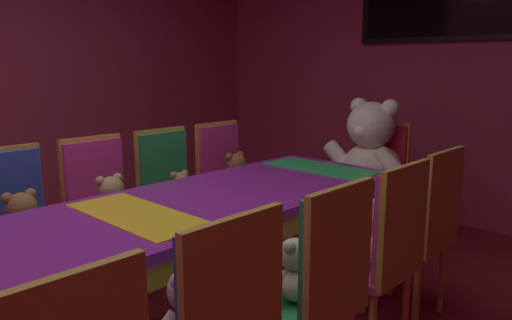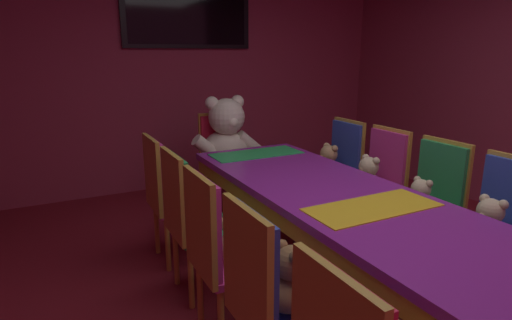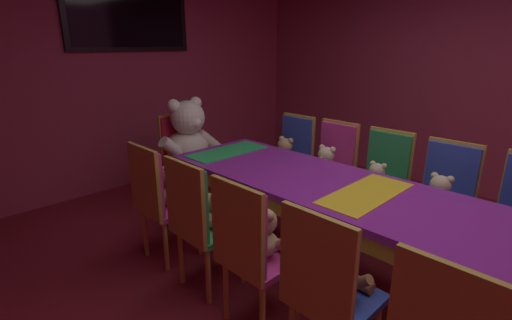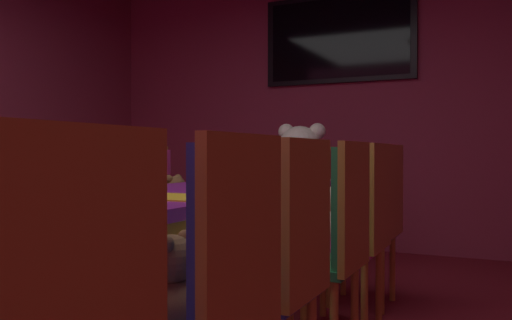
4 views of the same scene
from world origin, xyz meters
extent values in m
cube|color=#99334C|center=(0.00, 3.20, 1.40)|extent=(5.20, 0.12, 2.80)
cube|color=purple|center=(0.00, 0.00, 0.71)|extent=(0.90, 3.34, 0.05)
cube|color=gold|center=(0.00, 0.00, 0.64)|extent=(0.88, 3.28, 0.10)
cylinder|color=#4C3826|center=(0.38, 1.50, 0.34)|extent=(0.07, 0.07, 0.69)
cylinder|color=#4C3826|center=(-0.38, 1.50, 0.34)|extent=(0.07, 0.07, 0.69)
cube|color=yellow|center=(0.00, 0.00, 0.74)|extent=(0.77, 0.32, 0.01)
cube|color=green|center=(0.00, 1.42, 0.74)|extent=(0.77, 0.32, 0.01)
cube|color=#2D47B2|center=(-0.70, -0.26, 0.44)|extent=(0.40, 0.40, 0.04)
cube|color=#2D47B2|center=(-0.88, -0.26, 0.71)|extent=(0.05, 0.38, 0.50)
cube|color=gold|center=(-0.90, -0.26, 0.71)|extent=(0.03, 0.41, 0.55)
cylinder|color=gold|center=(-0.54, -0.10, 0.21)|extent=(0.04, 0.04, 0.42)
cylinder|color=gold|center=(-0.54, -0.42, 0.21)|extent=(0.04, 0.04, 0.42)
cylinder|color=gold|center=(-0.86, -0.10, 0.21)|extent=(0.04, 0.04, 0.42)
ellipsoid|color=olive|center=(-0.70, -0.26, 0.55)|extent=(0.20, 0.20, 0.16)
sphere|color=olive|center=(-0.69, -0.26, 0.69)|extent=(0.16, 0.16, 0.16)
sphere|color=#AE7747|center=(-0.63, -0.26, 0.68)|extent=(0.06, 0.06, 0.06)
sphere|color=olive|center=(-0.70, -0.20, 0.75)|extent=(0.06, 0.06, 0.06)
sphere|color=olive|center=(-0.70, -0.32, 0.75)|extent=(0.06, 0.06, 0.06)
cylinder|color=olive|center=(-0.66, -0.16, 0.56)|extent=(0.06, 0.14, 0.13)
cylinder|color=olive|center=(-0.66, -0.36, 0.56)|extent=(0.06, 0.14, 0.13)
cylinder|color=olive|center=(-0.57, -0.20, 0.49)|extent=(0.07, 0.15, 0.07)
cylinder|color=olive|center=(-0.57, -0.31, 0.49)|extent=(0.07, 0.15, 0.07)
cube|color=#CC338C|center=(-0.72, 0.27, 0.44)|extent=(0.40, 0.40, 0.04)
cube|color=#CC338C|center=(-0.90, 0.27, 0.71)|extent=(0.05, 0.38, 0.50)
cube|color=gold|center=(-0.92, 0.27, 0.71)|extent=(0.03, 0.41, 0.55)
cylinder|color=gold|center=(-0.56, 0.43, 0.21)|extent=(0.04, 0.04, 0.42)
cylinder|color=gold|center=(-0.56, 0.11, 0.21)|extent=(0.04, 0.04, 0.42)
cylinder|color=gold|center=(-0.88, 0.43, 0.21)|extent=(0.04, 0.04, 0.42)
cylinder|color=gold|center=(-0.88, 0.11, 0.21)|extent=(0.04, 0.04, 0.42)
ellipsoid|color=tan|center=(-0.72, 0.27, 0.55)|extent=(0.20, 0.20, 0.16)
sphere|color=tan|center=(-0.70, 0.27, 0.69)|extent=(0.16, 0.16, 0.16)
sphere|color=tan|center=(-0.64, 0.27, 0.68)|extent=(0.06, 0.06, 0.06)
sphere|color=tan|center=(-0.72, 0.33, 0.75)|extent=(0.06, 0.06, 0.06)
sphere|color=tan|center=(-0.72, 0.21, 0.75)|extent=(0.06, 0.06, 0.06)
cylinder|color=tan|center=(-0.67, 0.37, 0.56)|extent=(0.05, 0.14, 0.13)
cylinder|color=tan|center=(-0.67, 0.17, 0.56)|extent=(0.05, 0.14, 0.13)
cylinder|color=tan|center=(-0.59, 0.32, 0.49)|extent=(0.07, 0.15, 0.07)
cylinder|color=tan|center=(-0.59, 0.22, 0.49)|extent=(0.07, 0.15, 0.07)
cube|color=#268C4C|center=(-0.71, 0.79, 0.44)|extent=(0.40, 0.40, 0.04)
cube|color=#268C4C|center=(-0.89, 0.79, 0.71)|extent=(0.05, 0.38, 0.50)
cube|color=gold|center=(-0.91, 0.79, 0.71)|extent=(0.03, 0.41, 0.55)
cylinder|color=gold|center=(-0.55, 0.95, 0.21)|extent=(0.04, 0.04, 0.42)
cylinder|color=gold|center=(-0.55, 0.63, 0.21)|extent=(0.04, 0.04, 0.42)
cylinder|color=gold|center=(-0.87, 0.95, 0.21)|extent=(0.04, 0.04, 0.42)
cylinder|color=gold|center=(-0.87, 0.63, 0.21)|extent=(0.04, 0.04, 0.42)
ellipsoid|color=#9E7247|center=(-0.71, 0.79, 0.53)|extent=(0.16, 0.16, 0.13)
sphere|color=#9E7247|center=(-0.69, 0.79, 0.65)|extent=(0.13, 0.13, 0.13)
sphere|color=tan|center=(-0.65, 0.79, 0.64)|extent=(0.05, 0.05, 0.05)
sphere|color=#9E7247|center=(-0.71, 0.84, 0.69)|extent=(0.05, 0.05, 0.05)
sphere|color=#9E7247|center=(-0.71, 0.74, 0.69)|extent=(0.05, 0.05, 0.05)
cylinder|color=#9E7247|center=(-0.67, 0.87, 0.54)|extent=(0.04, 0.11, 0.11)
cylinder|color=#9E7247|center=(-0.67, 0.71, 0.54)|extent=(0.04, 0.11, 0.11)
cylinder|color=#9E7247|center=(-0.60, 0.83, 0.49)|extent=(0.05, 0.12, 0.05)
cylinder|color=#9E7247|center=(-0.60, 0.75, 0.49)|extent=(0.05, 0.12, 0.05)
cube|color=#CC338C|center=(-0.71, 1.31, 0.44)|extent=(0.40, 0.40, 0.04)
cube|color=#CC338C|center=(-0.89, 1.31, 0.71)|extent=(0.05, 0.38, 0.50)
cube|color=gold|center=(-0.91, 1.31, 0.71)|extent=(0.03, 0.41, 0.55)
cylinder|color=gold|center=(-0.55, 1.47, 0.21)|extent=(0.04, 0.04, 0.42)
cylinder|color=gold|center=(-0.55, 1.15, 0.21)|extent=(0.04, 0.04, 0.42)
cylinder|color=gold|center=(-0.87, 1.47, 0.21)|extent=(0.04, 0.04, 0.42)
cylinder|color=gold|center=(-0.87, 1.15, 0.21)|extent=(0.04, 0.04, 0.42)
ellipsoid|color=brown|center=(-0.71, 1.31, 0.55)|extent=(0.20, 0.20, 0.16)
sphere|color=brown|center=(-0.69, 1.31, 0.69)|extent=(0.16, 0.16, 0.16)
sphere|color=#99663C|center=(-0.64, 1.31, 0.68)|extent=(0.06, 0.06, 0.06)
sphere|color=brown|center=(-0.71, 1.37, 0.75)|extent=(0.06, 0.06, 0.06)
sphere|color=brown|center=(-0.71, 1.25, 0.75)|extent=(0.06, 0.06, 0.06)
cylinder|color=brown|center=(-0.67, 1.41, 0.56)|extent=(0.05, 0.14, 0.13)
cylinder|color=brown|center=(-0.67, 1.22, 0.56)|extent=(0.05, 0.14, 0.13)
cylinder|color=brown|center=(-0.58, 1.37, 0.49)|extent=(0.07, 0.15, 0.07)
cylinder|color=brown|center=(-0.58, 1.26, 0.49)|extent=(0.07, 0.15, 0.07)
cube|color=#2D47B2|center=(0.88, -0.24, 0.71)|extent=(0.05, 0.38, 0.50)
cube|color=gold|center=(0.90, -0.24, 0.71)|extent=(0.03, 0.41, 0.55)
sphere|color=beige|center=(0.68, -0.24, 0.68)|extent=(0.15, 0.15, 0.15)
sphere|color=#FDDCAD|center=(0.63, -0.24, 0.67)|extent=(0.06, 0.06, 0.06)
sphere|color=beige|center=(0.70, -0.30, 0.74)|extent=(0.06, 0.06, 0.06)
sphere|color=beige|center=(0.70, -0.18, 0.74)|extent=(0.06, 0.06, 0.06)
cylinder|color=beige|center=(0.66, -0.15, 0.56)|extent=(0.05, 0.13, 0.13)
cube|color=#268C4C|center=(0.72, 0.29, 0.44)|extent=(0.40, 0.40, 0.04)
cube|color=#268C4C|center=(0.90, 0.29, 0.71)|extent=(0.05, 0.38, 0.50)
cube|color=gold|center=(0.92, 0.29, 0.71)|extent=(0.03, 0.41, 0.55)
ellipsoid|color=beige|center=(0.72, 0.29, 0.54)|extent=(0.17, 0.17, 0.14)
sphere|color=beige|center=(0.70, 0.29, 0.66)|extent=(0.14, 0.14, 0.14)
sphere|color=#FDDCAD|center=(0.66, 0.29, 0.65)|extent=(0.05, 0.05, 0.05)
sphere|color=beige|center=(0.72, 0.24, 0.71)|extent=(0.05, 0.05, 0.05)
sphere|color=beige|center=(0.72, 0.34, 0.71)|extent=(0.05, 0.05, 0.05)
cylinder|color=beige|center=(0.68, 0.20, 0.55)|extent=(0.05, 0.12, 0.11)
cylinder|color=beige|center=(0.68, 0.37, 0.55)|extent=(0.05, 0.12, 0.11)
cylinder|color=beige|center=(0.61, 0.24, 0.49)|extent=(0.06, 0.13, 0.06)
cylinder|color=beige|center=(0.61, 0.33, 0.49)|extent=(0.06, 0.13, 0.06)
cube|color=#CC338C|center=(0.71, 0.81, 0.44)|extent=(0.40, 0.40, 0.04)
cube|color=#CC338C|center=(0.89, 0.81, 0.71)|extent=(0.05, 0.38, 0.50)
cube|color=gold|center=(0.91, 0.81, 0.71)|extent=(0.03, 0.41, 0.55)
cylinder|color=gold|center=(0.87, 0.97, 0.21)|extent=(0.04, 0.04, 0.42)
cylinder|color=gold|center=(0.55, 0.97, 0.21)|extent=(0.04, 0.04, 0.42)
cylinder|color=gold|center=(0.55, 0.65, 0.21)|extent=(0.04, 0.04, 0.42)
ellipsoid|color=beige|center=(0.71, 0.81, 0.55)|extent=(0.20, 0.20, 0.16)
sphere|color=beige|center=(0.69, 0.81, 0.69)|extent=(0.16, 0.16, 0.16)
sphere|color=#FDDCAD|center=(0.64, 0.81, 0.68)|extent=(0.06, 0.06, 0.06)
sphere|color=beige|center=(0.71, 0.75, 0.75)|extent=(0.06, 0.06, 0.06)
sphere|color=beige|center=(0.71, 0.87, 0.75)|extent=(0.06, 0.06, 0.06)
cylinder|color=beige|center=(0.67, 0.71, 0.56)|extent=(0.06, 0.14, 0.13)
cylinder|color=beige|center=(0.67, 0.91, 0.56)|extent=(0.06, 0.14, 0.13)
cylinder|color=beige|center=(0.58, 0.76, 0.49)|extent=(0.07, 0.15, 0.07)
cylinder|color=beige|center=(0.58, 0.86, 0.49)|extent=(0.07, 0.15, 0.07)
cube|color=#2D47B2|center=(0.69, 1.31, 0.44)|extent=(0.40, 0.40, 0.04)
cube|color=#2D47B2|center=(0.87, 1.31, 0.71)|extent=(0.05, 0.38, 0.50)
cube|color=gold|center=(0.89, 1.31, 0.71)|extent=(0.03, 0.41, 0.55)
cylinder|color=gold|center=(0.85, 1.47, 0.21)|extent=(0.04, 0.04, 0.42)
cylinder|color=gold|center=(0.85, 1.15, 0.21)|extent=(0.04, 0.04, 0.42)
cylinder|color=gold|center=(0.53, 1.47, 0.21)|extent=(0.04, 0.04, 0.42)
cylinder|color=gold|center=(0.53, 1.15, 0.21)|extent=(0.04, 0.04, 0.42)
ellipsoid|color=tan|center=(0.69, 1.31, 0.55)|extent=(0.20, 0.20, 0.16)
sphere|color=tan|center=(0.67, 1.31, 0.69)|extent=(0.16, 0.16, 0.16)
sphere|color=tan|center=(0.62, 1.31, 0.68)|extent=(0.06, 0.06, 0.06)
sphere|color=tan|center=(0.69, 1.25, 0.75)|extent=(0.06, 0.06, 0.06)
sphere|color=tan|center=(0.69, 1.36, 0.75)|extent=(0.06, 0.06, 0.06)
cylinder|color=tan|center=(0.65, 1.21, 0.56)|extent=(0.06, 0.14, 0.13)
cylinder|color=tan|center=(0.65, 1.40, 0.56)|extent=(0.06, 0.14, 0.13)
cylinder|color=tan|center=(0.56, 1.25, 0.49)|extent=(0.07, 0.15, 0.07)
cylinder|color=tan|center=(0.56, 1.36, 0.49)|extent=(0.07, 0.15, 0.07)
cube|color=red|center=(0.00, 2.09, 0.44)|extent=(0.40, 0.40, 0.04)
cube|color=red|center=(0.00, 2.27, 0.71)|extent=(0.38, 0.05, 0.50)
cube|color=gold|center=(0.00, 2.29, 0.71)|extent=(0.41, 0.03, 0.55)
cylinder|color=gold|center=(0.16, 2.25, 0.21)|extent=(0.04, 0.04, 0.42)
cylinder|color=gold|center=(0.16, 1.93, 0.21)|extent=(0.04, 0.04, 0.42)
cylinder|color=gold|center=(-0.16, 2.25, 0.21)|extent=(0.04, 0.04, 0.42)
cylinder|color=gold|center=(-0.16, 1.93, 0.21)|extent=(0.04, 0.04, 0.42)
ellipsoid|color=silver|center=(0.00, 2.09, 0.65)|extent=(0.44, 0.44, 0.35)
sphere|color=silver|center=(0.00, 2.05, 0.97)|extent=(0.35, 0.35, 0.35)
sphere|color=white|center=(0.00, 1.93, 0.95)|extent=(0.13, 0.13, 0.13)
sphere|color=silver|center=(0.13, 2.09, 1.11)|extent=(0.13, 0.13, 0.13)
sphere|color=silver|center=(-0.13, 2.09, 1.11)|extent=(0.13, 0.13, 0.13)
cylinder|color=silver|center=(0.22, 2.00, 0.69)|extent=(0.31, 0.12, 0.29)
cylinder|color=silver|center=(-0.22, 2.00, 0.69)|extent=(0.31, 0.12, 0.29)
cylinder|color=silver|center=(0.12, 1.80, 0.54)|extent=(0.33, 0.15, 0.15)
cylinder|color=silver|center=(-0.12, 1.80, 0.54)|extent=(0.33, 0.15, 0.15)
camera|label=1|loc=(1.89, -1.20, 1.42)|focal=34.39mm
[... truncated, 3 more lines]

